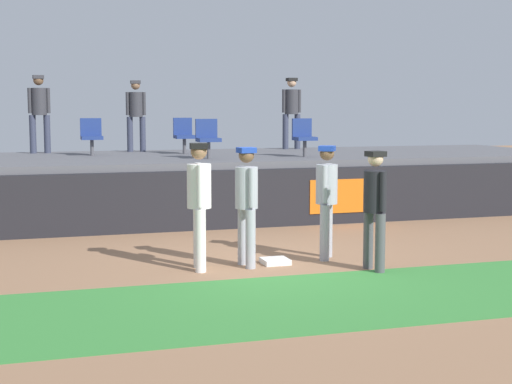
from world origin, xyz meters
name	(u,v)px	position (x,y,z in m)	size (l,w,h in m)	color
ground_plane	(276,264)	(0.00, 0.00, 0.00)	(60.00, 60.00, 0.00)	#936B4C
grass_foreground_strip	(333,298)	(0.00, -2.24, 0.00)	(18.00, 2.80, 0.01)	#388438
first_base	(275,261)	(-0.01, 0.01, 0.04)	(0.40, 0.40, 0.08)	white
player_fielder_home	(199,197)	(-1.20, -0.06, 1.08)	(0.41, 0.57, 1.87)	white
player_runner_visitor	(246,198)	(-0.48, -0.04, 1.04)	(0.37, 0.50, 1.79)	#9EA3AD
player_coach_visitor	(327,194)	(0.88, 0.15, 1.04)	(0.47, 0.47, 1.79)	#9EA3AD
player_umpire	(375,202)	(1.22, -0.87, 1.02)	(0.37, 0.49, 1.75)	#4C4C51
field_wall	(219,200)	(0.01, 3.55, 0.58)	(18.00, 0.26, 1.15)	black
bleacher_platform	(191,184)	(0.00, 6.12, 0.65)	(18.00, 4.80, 1.29)	#59595E
seat_back_left	(91,135)	(-2.13, 6.79, 1.76)	(0.47, 0.44, 0.84)	#4C4C51
seat_front_right	(304,135)	(2.31, 4.99, 1.76)	(0.45, 0.44, 0.84)	#4C4C51
seat_front_center	(208,136)	(0.13, 4.99, 1.76)	(0.47, 0.44, 0.84)	#4C4C51
seat_back_center	(184,134)	(-0.01, 6.79, 1.76)	(0.44, 0.44, 0.84)	#4C4C51
spectator_hooded	(136,111)	(-0.95, 7.94, 2.30)	(0.49, 0.34, 1.73)	#33384C
spectator_capped	(39,108)	(-3.23, 7.98, 2.36)	(0.51, 0.37, 1.83)	#33384C
spectator_casual	(292,108)	(3.09, 7.97, 2.36)	(0.52, 0.35, 1.84)	#33384C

